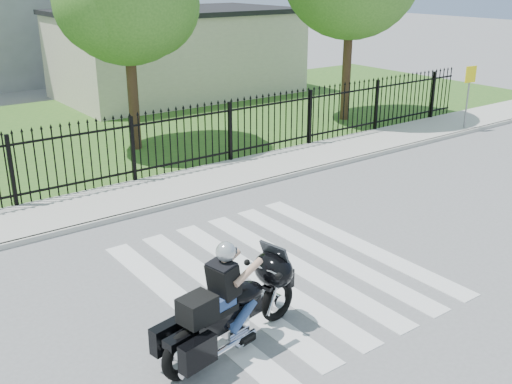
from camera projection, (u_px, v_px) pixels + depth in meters
ground at (279, 271)px, 11.06m from camera, size 120.00×120.00×0.00m
crosswalk at (279, 271)px, 11.06m from camera, size 5.00×5.50×0.01m
sidewalk at (153, 193)px, 14.81m from camera, size 40.00×2.00×0.12m
curb at (173, 204)px, 14.06m from camera, size 40.00×0.12×0.12m
grass_strip at (56, 136)px, 20.11m from camera, size 40.00×12.00×0.02m
iron_fence at (133, 151)px, 15.27m from camera, size 26.00×0.04×1.80m
building_low at (178, 55)px, 26.43m from camera, size 10.00×6.00×3.50m
building_low_roof at (176, 11)px, 25.79m from camera, size 10.20×6.20×0.20m
motorcycle_rider at (230, 305)px, 8.57m from camera, size 2.63×1.19×1.76m
traffic_sign at (469, 84)px, 20.24m from camera, size 0.46×0.10×2.11m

